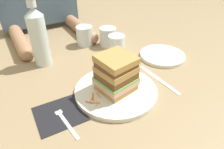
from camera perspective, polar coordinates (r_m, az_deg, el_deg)
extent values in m
plane|color=#9E8460|center=(0.66, 1.09, -5.05)|extent=(3.00, 3.00, 0.00)
cylinder|color=white|center=(0.66, 1.35, -4.67)|extent=(0.27, 0.27, 0.01)
cube|color=tan|center=(0.65, 1.37, -3.49)|extent=(0.12, 0.12, 0.02)
cube|color=#E0A393|center=(0.64, 1.39, -2.21)|extent=(0.13, 0.12, 0.02)
cube|color=#7AB74C|center=(0.63, 1.41, -1.31)|extent=(0.13, 0.12, 0.01)
cube|color=brown|center=(0.62, 1.43, -0.23)|extent=(0.12, 0.12, 0.02)
cube|color=tan|center=(0.61, 1.45, 1.34)|extent=(0.12, 0.12, 0.02)
cube|color=brown|center=(0.60, 1.48, 2.70)|extent=(0.11, 0.11, 0.01)
cube|color=tan|center=(0.59, 1.16, 3.97)|extent=(0.12, 0.12, 0.03)
cylinder|color=orange|center=(0.61, -6.43, -7.79)|extent=(0.02, 0.02, 0.00)
cylinder|color=orange|center=(0.62, -5.67, -6.36)|extent=(0.02, 0.03, 0.00)
cylinder|color=orange|center=(0.63, -3.72, -6.01)|extent=(0.00, 0.03, 0.00)
cylinder|color=orange|center=(0.60, -4.42, -8.28)|extent=(0.02, 0.02, 0.00)
cylinder|color=orange|center=(0.60, -4.29, -7.97)|extent=(0.02, 0.01, 0.00)
cylinder|color=orange|center=(0.62, -5.14, -6.57)|extent=(0.02, 0.03, 0.00)
cylinder|color=orange|center=(0.71, 7.08, -0.99)|extent=(0.01, 0.03, 0.00)
cylinder|color=orange|center=(0.69, 6.42, -2.02)|extent=(0.02, 0.02, 0.00)
cylinder|color=orange|center=(0.70, 5.33, -1.05)|extent=(0.01, 0.02, 0.00)
cylinder|color=orange|center=(0.71, 6.87, -0.62)|extent=(0.01, 0.02, 0.00)
cylinder|color=orange|center=(0.71, 7.56, -0.85)|extent=(0.01, 0.03, 0.00)
cube|color=black|center=(0.61, -14.47, -10.67)|extent=(0.14, 0.13, 0.00)
cube|color=silver|center=(0.57, -12.19, -13.72)|extent=(0.02, 0.11, 0.00)
cube|color=silver|center=(0.61, -14.83, -10.02)|extent=(0.02, 0.02, 0.00)
cylinder|color=silver|center=(0.64, -15.16, -8.25)|extent=(0.01, 0.04, 0.00)
cylinder|color=silver|center=(0.63, -15.63, -8.44)|extent=(0.01, 0.04, 0.00)
cylinder|color=silver|center=(0.63, -16.10, -8.63)|extent=(0.01, 0.04, 0.00)
cylinder|color=silver|center=(0.63, -16.57, -8.82)|extent=(0.01, 0.04, 0.00)
cube|color=silver|center=(0.71, 15.91, -3.38)|extent=(0.02, 0.10, 0.00)
cube|color=silver|center=(0.77, 10.69, 0.47)|extent=(0.02, 0.11, 0.00)
cylinder|color=white|center=(0.84, 1.24, 7.95)|extent=(0.07, 0.07, 0.09)
cylinder|color=orange|center=(0.85, 1.23, 7.33)|extent=(0.06, 0.06, 0.07)
cylinder|color=silver|center=(0.82, -19.74, 8.86)|extent=(0.07, 0.07, 0.19)
cone|color=silver|center=(0.78, -21.38, 16.25)|extent=(0.07, 0.07, 0.03)
cylinder|color=silver|center=(0.77, -21.86, 18.31)|extent=(0.03, 0.03, 0.03)
cylinder|color=silver|center=(0.95, -7.71, 10.77)|extent=(0.07, 0.07, 0.09)
cylinder|color=silver|center=(0.94, -1.17, 10.56)|extent=(0.08, 0.08, 0.08)
cylinder|color=white|center=(0.88, 13.98, 5.21)|extent=(0.19, 0.19, 0.01)
cylinder|color=tan|center=(1.02, -24.48, 8.64)|extent=(0.06, 0.27, 0.06)
cylinder|color=tan|center=(1.08, -8.95, 12.79)|extent=(0.06, 0.27, 0.06)
sphere|color=tan|center=(0.89, -22.93, 5.57)|extent=(0.06, 0.06, 0.06)
sphere|color=tan|center=(0.97, -5.68, 10.33)|extent=(0.06, 0.06, 0.06)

